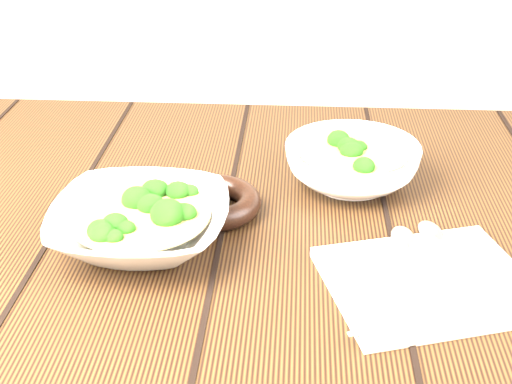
% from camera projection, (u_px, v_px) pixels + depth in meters
% --- Properties ---
extents(table, '(1.20, 0.80, 0.75)m').
position_uv_depth(table, '(241.00, 305.00, 0.92)').
color(table, '#33200E').
rests_on(table, ground).
extents(soup_bowl_front, '(0.21, 0.21, 0.06)m').
position_uv_depth(soup_bowl_front, '(140.00, 223.00, 0.81)').
color(soup_bowl_front, silver).
rests_on(soup_bowl_front, table).
extents(soup_bowl_back, '(0.18, 0.18, 0.06)m').
position_uv_depth(soup_bowl_back, '(352.00, 163.00, 0.95)').
color(soup_bowl_back, silver).
rests_on(soup_bowl_back, table).
extents(trivet, '(0.13, 0.13, 0.03)m').
position_uv_depth(trivet, '(214.00, 202.00, 0.88)').
color(trivet, black).
rests_on(trivet, table).
extents(napkin, '(0.25, 0.22, 0.01)m').
position_uv_depth(napkin, '(428.00, 282.00, 0.75)').
color(napkin, beige).
rests_on(napkin, table).
extents(spoon_left, '(0.03, 0.17, 0.01)m').
position_uv_depth(spoon_left, '(408.00, 253.00, 0.78)').
color(spoon_left, '#ADA598').
rests_on(spoon_left, napkin).
extents(spoon_right, '(0.04, 0.17, 0.01)m').
position_uv_depth(spoon_right, '(439.00, 247.00, 0.79)').
color(spoon_right, '#ADA598').
rests_on(spoon_right, napkin).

